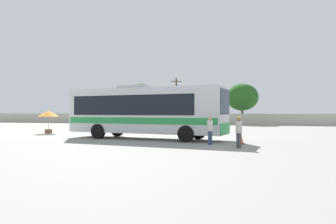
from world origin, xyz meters
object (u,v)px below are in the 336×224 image
at_px(utility_pole_near, 176,100).
at_px(roadside_tree_midright, 242,97).
at_px(attendant_by_bus_door, 210,129).
at_px(parked_car_third_grey, 196,120).
at_px(parked_car_leftmost_white, 122,119).
at_px(roadside_tree_midleft, 210,99).
at_px(passenger_waiting_on_apron, 239,130).
at_px(roadside_tree_left, 141,94).
at_px(vendor_umbrella_near_gate_orange, 49,114).
at_px(parked_car_second_dark_blue, 160,120).
at_px(traffic_cone_on_apron, 241,139).
at_px(coach_bus_silver_green, 144,110).

height_order(utility_pole_near, roadside_tree_midright, utility_pole_near).
relative_size(attendant_by_bus_door, parked_car_third_grey, 0.37).
relative_size(parked_car_third_grey, utility_pole_near, 0.57).
bearing_deg(parked_car_leftmost_white, roadside_tree_midleft, 41.84).
height_order(passenger_waiting_on_apron, parked_car_leftmost_white, passenger_waiting_on_apron).
distance_m(attendant_by_bus_door, parked_car_third_grey, 26.32).
bearing_deg(roadside_tree_left, parked_car_leftmost_white, -90.17).
height_order(vendor_umbrella_near_gate_orange, roadside_tree_left, roadside_tree_left).
height_order(attendant_by_bus_door, parked_car_third_grey, attendant_by_bus_door).
bearing_deg(roadside_tree_left, parked_car_second_dark_blue, -51.71).
distance_m(vendor_umbrella_near_gate_orange, parked_car_third_grey, 22.05).
distance_m(parked_car_leftmost_white, traffic_cone_on_apron, 30.75).
relative_size(parked_car_third_grey, traffic_cone_on_apron, 6.75).
distance_m(attendant_by_bus_door, roadside_tree_midleft, 36.16).
height_order(attendant_by_bus_door, passenger_waiting_on_apron, passenger_waiting_on_apron).
bearing_deg(traffic_cone_on_apron, parked_car_second_dark_blue, 117.75).
bearing_deg(roadside_tree_midright, utility_pole_near, 175.83).
distance_m(coach_bus_silver_green, roadside_tree_midleft, 33.07).
bearing_deg(traffic_cone_on_apron, coach_bus_silver_green, 165.68).
distance_m(parked_car_second_dark_blue, roadside_tree_left, 10.46).
xyz_separation_m(utility_pole_near, roadside_tree_midright, (10.72, -0.78, 0.22)).
relative_size(attendant_by_bus_door, parked_car_leftmost_white, 0.39).
bearing_deg(parked_car_third_grey, roadside_tree_left, 146.80).
bearing_deg(passenger_waiting_on_apron, coach_bus_silver_green, 150.16).
bearing_deg(parked_car_leftmost_white, attendant_by_bus_door, -55.58).
bearing_deg(passenger_waiting_on_apron, parked_car_second_dark_blue, 115.85).
relative_size(coach_bus_silver_green, passenger_waiting_on_apron, 7.06).
bearing_deg(parked_car_second_dark_blue, parked_car_third_grey, 1.83).
distance_m(vendor_umbrella_near_gate_orange, roadside_tree_left, 27.64).
bearing_deg(passenger_waiting_on_apron, parked_car_third_grey, 105.89).
bearing_deg(attendant_by_bus_door, parked_car_third_grey, 103.10).
bearing_deg(utility_pole_near, roadside_tree_midleft, 32.78).
relative_size(parked_car_second_dark_blue, roadside_tree_midleft, 0.66).
bearing_deg(roadside_tree_midleft, traffic_cone_on_apron, -78.25).
bearing_deg(passenger_waiting_on_apron, traffic_cone_on_apron, 90.40).
bearing_deg(roadside_tree_left, attendant_by_bus_door, -62.46).
bearing_deg(passenger_waiting_on_apron, roadside_tree_left, 118.88).
relative_size(attendant_by_bus_door, vendor_umbrella_near_gate_orange, 0.81).
xyz_separation_m(roadside_tree_left, roadside_tree_midright, (17.21, -1.51, -0.78)).
relative_size(attendant_by_bus_door, parked_car_second_dark_blue, 0.38).
distance_m(parked_car_leftmost_white, parked_car_third_grey, 11.27).
distance_m(coach_bus_silver_green, traffic_cone_on_apron, 7.12).
xyz_separation_m(parked_car_leftmost_white, roadside_tree_left, (0.02, 7.85, 4.18)).
relative_size(attendant_by_bus_door, roadside_tree_midleft, 0.25).
distance_m(vendor_umbrella_near_gate_orange, traffic_cone_on_apron, 17.55).
bearing_deg(traffic_cone_on_apron, roadside_tree_left, 120.45).
bearing_deg(traffic_cone_on_apron, roadside_tree_midleft, 101.75).
bearing_deg(parked_car_second_dark_blue, coach_bus_silver_green, -74.76).
relative_size(parked_car_leftmost_white, roadside_tree_midright, 0.66).
bearing_deg(traffic_cone_on_apron, parked_car_leftmost_white, 127.93).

